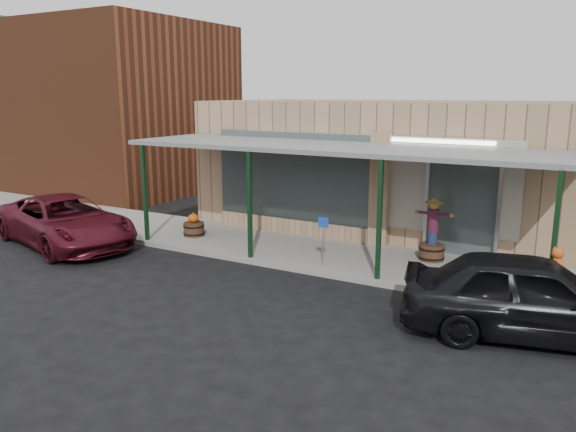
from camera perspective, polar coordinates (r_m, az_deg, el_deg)
The scene contains 10 objects.
ground at distance 12.54m, azimuth -2.34°, elevation -8.47°, with size 120.00×120.00×0.00m, color black.
sidewalk at distance 15.52m, azimuth 4.72°, elevation -4.07°, with size 40.00×3.20×0.15m, color gray.
storefront at distance 19.28m, azimuth 10.60°, elevation 5.12°, with size 12.00×6.25×4.20m.
awning at distance 14.93m, azimuth 4.86°, elevation 6.76°, with size 12.00×3.00×3.04m.
block_buildings_near at distance 19.60m, azimuth 17.44°, elevation 9.80°, with size 61.00×8.00×8.00m.
barrel_scarecrow at distance 15.18m, azimuth 14.45°, elevation -2.28°, with size 1.00×0.83×1.69m.
barrel_pumpkin at distance 17.53m, azimuth -9.55°, elevation -1.14°, with size 0.71×0.71×0.74m.
handicap_sign at distance 14.14m, azimuth 3.60°, elevation -1.92°, with size 0.26×0.05×1.28m.
parked_sedan at distance 11.35m, azimuth 23.61°, elevation -7.50°, with size 5.03×2.97×1.61m.
car_maroon at distance 17.93m, azimuth -21.70°, elevation -0.50°, with size 2.44×5.29×1.47m, color #541020.
Camera 1 is at (6.23, -9.92, 4.46)m, focal length 35.00 mm.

